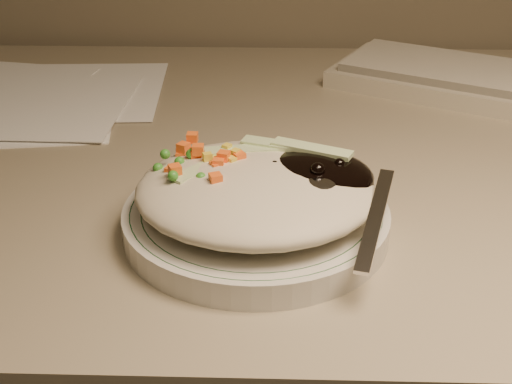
{
  "coord_description": "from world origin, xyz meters",
  "views": [
    {
      "loc": [
        -0.03,
        0.7,
        1.04
      ],
      "look_at": [
        -0.05,
        1.2,
        0.78
      ],
      "focal_mm": 50.0,
      "sensor_mm": 36.0,
      "label": 1
    }
  ],
  "objects": [
    {
      "name": "plate",
      "position": [
        -0.05,
        1.2,
        0.75
      ],
      "size": [
        0.22,
        0.22,
        0.02
      ],
      "primitive_type": "cylinder",
      "color": "beige",
      "rests_on": "desk"
    },
    {
      "name": "keyboard",
      "position": [
        0.25,
        1.53,
        0.75
      ],
      "size": [
        0.45,
        0.33,
        0.03
      ],
      "rotation": [
        0.0,
        0.0,
        -0.48
      ],
      "color": "#ADA58E",
      "rests_on": "desk"
    },
    {
      "name": "meal",
      "position": [
        -0.04,
        1.2,
        0.78
      ],
      "size": [
        0.21,
        0.19,
        0.05
      ],
      "color": "beige",
      "rests_on": "plate"
    },
    {
      "name": "plate_rim",
      "position": [
        -0.05,
        1.2,
        0.76
      ],
      "size": [
        0.21,
        0.21,
        0.0
      ],
      "color": "#144723",
      "rests_on": "plate"
    },
    {
      "name": "desk",
      "position": [
        0.0,
        1.38,
        0.54
      ],
      "size": [
        1.4,
        0.7,
        0.74
      ],
      "color": "gray",
      "rests_on": "ground"
    }
  ]
}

